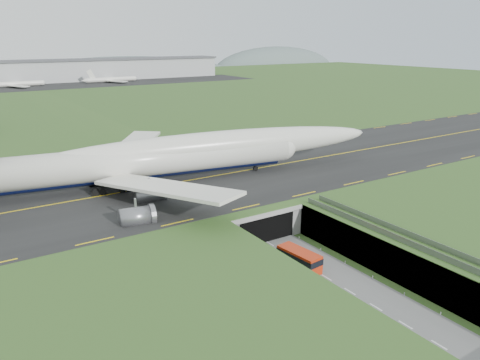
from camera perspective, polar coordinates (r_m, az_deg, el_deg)
ground at (r=81.53m, az=6.64°, el=-9.58°), size 900.00×900.00×0.00m
airfield_deck at (r=80.24m, az=6.71°, el=-7.67°), size 800.00×800.00×6.00m
trench_road at (r=76.54m, az=10.25°, el=-11.55°), size 12.00×75.00×0.20m
taxiway at (r=104.98m, az=-4.67°, el=0.19°), size 800.00×44.00×0.18m
tunnel_portal at (r=92.54m, az=0.16°, el=-3.89°), size 17.00×22.30×6.00m
guideway at (r=75.32m, az=22.83°, el=-8.73°), size 3.00×53.00×7.05m
jumbo_jet at (r=101.96m, az=-8.81°, el=2.81°), size 100.87×63.19×21.15m
shuttle_tram at (r=77.73m, az=7.22°, el=-9.57°), size 3.77×8.04×3.16m
cargo_terminal at (r=359.08m, az=-25.75°, el=11.77°), size 320.00×67.00×15.60m
distant_hills at (r=500.12m, az=-20.17°, el=11.33°), size 700.00×91.00×60.00m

